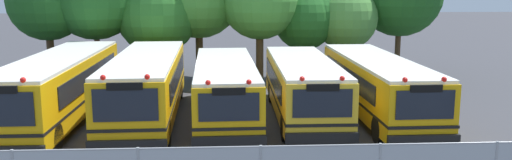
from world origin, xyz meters
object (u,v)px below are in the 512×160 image
(school_bus_4, at_px, (377,84))
(tree_2, at_px, (155,12))
(tree_6, at_px, (346,18))
(school_bus_0, at_px, (60,85))
(tree_5, at_px, (308,19))
(school_bus_1, at_px, (147,84))
(school_bus_3, at_px, (303,86))
(tree_4, at_px, (255,1))
(tree_0, at_px, (47,1))
(school_bus_2, at_px, (225,88))

(school_bus_4, distance_m, tree_2, 13.59)
(tree_6, bearing_deg, school_bus_0, -146.91)
(tree_2, xyz_separation_m, tree_5, (8.71, 0.33, -0.41))
(tree_6, bearing_deg, school_bus_1, -139.53)
(school_bus_3, distance_m, school_bus_4, 3.16)
(school_bus_0, relative_size, school_bus_3, 1.20)
(school_bus_4, height_order, tree_6, tree_6)
(tree_4, distance_m, tree_6, 5.45)
(tree_6, bearing_deg, tree_0, -176.41)
(tree_0, height_order, tree_4, tree_4)
(tree_0, bearing_deg, tree_4, 2.61)
(tree_4, bearing_deg, school_bus_3, -79.78)
(school_bus_0, height_order, tree_5, tree_5)
(school_bus_3, xyz_separation_m, tree_2, (-7.14, 8.61, 2.61))
(school_bus_3, bearing_deg, school_bus_4, -177.17)
(tree_2, bearing_deg, tree_6, 2.16)
(school_bus_3, height_order, tree_2, tree_2)
(school_bus_1, distance_m, tree_2, 8.75)
(school_bus_3, distance_m, tree_6, 10.05)
(tree_2, height_order, tree_6, tree_2)
(school_bus_4, relative_size, tree_4, 1.61)
(school_bus_2, height_order, tree_2, tree_2)
(tree_0, distance_m, tree_2, 5.73)
(school_bus_4, bearing_deg, tree_5, -80.50)
(tree_0, bearing_deg, school_bus_0, -70.25)
(school_bus_0, bearing_deg, tree_4, -135.04)
(school_bus_4, bearing_deg, school_bus_0, -0.40)
(tree_2, bearing_deg, tree_5, 2.18)
(tree_5, bearing_deg, tree_4, -171.81)
(school_bus_4, distance_m, tree_6, 9.19)
(school_bus_4, relative_size, tree_0, 1.61)
(school_bus_1, xyz_separation_m, tree_6, (10.27, 8.77, 2.14))
(school_bus_1, xyz_separation_m, tree_2, (-0.67, 8.35, 2.51))
(school_bus_0, bearing_deg, school_bus_2, 178.75)
(school_bus_2, bearing_deg, school_bus_4, -179.69)
(school_bus_1, relative_size, school_bus_4, 1.03)
(school_bus_0, xyz_separation_m, school_bus_4, (13.10, 0.07, -0.10))
(tree_0, bearing_deg, tree_5, 3.82)
(school_bus_3, distance_m, tree_2, 11.49)
(tree_4, bearing_deg, tree_0, -177.39)
(school_bus_4, xyz_separation_m, tree_5, (-1.58, 8.81, 2.18))
(school_bus_4, height_order, tree_2, tree_2)
(school_bus_0, bearing_deg, school_bus_3, 179.55)
(school_bus_0, xyz_separation_m, tree_5, (11.52, 8.88, 2.08))
(school_bus_1, distance_m, tree_0, 10.48)
(school_bus_2, height_order, school_bus_3, school_bus_3)
(tree_5, bearing_deg, school_bus_0, -142.37)
(tree_0, height_order, tree_6, tree_0)
(tree_2, height_order, tree_4, tree_4)
(school_bus_1, bearing_deg, tree_2, -86.97)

